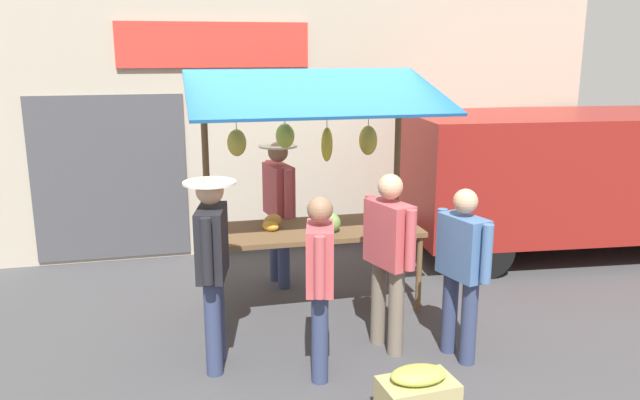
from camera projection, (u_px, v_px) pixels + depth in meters
ground_plane at (314, 306)px, 6.82m from camera, size 40.00×40.00×0.00m
street_backdrop at (273, 125)px, 8.48m from camera, size 9.00×0.30×3.40m
market_stall at (312, 166)px, 6.48m from camera, size 2.50×1.46×2.50m
vendor_with_sunhat at (279, 201)px, 7.24m from camera, size 0.44×0.70×1.69m
shopper_with_shopping_bag at (320, 275)px, 5.20m from camera, size 0.33×0.66×1.56m
shopper_in_grey_tee at (462, 264)px, 5.50m from camera, size 0.33×0.65×1.55m
shopper_in_striped_shirt at (389, 250)px, 5.65m from camera, size 0.35×0.68×1.65m
shopper_with_ponytail at (213, 257)px, 5.31m from camera, size 0.44×0.70×1.69m
parked_van at (560, 170)px, 8.42m from camera, size 4.54×2.21×1.88m
produce_crate_near at (418, 395)px, 4.71m from camera, size 0.59×0.40×0.42m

